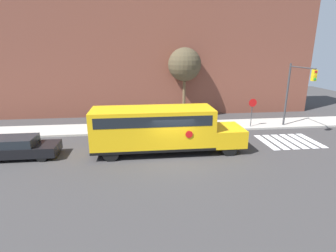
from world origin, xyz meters
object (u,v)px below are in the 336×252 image
at_px(school_bus, 159,128).
at_px(stop_sign, 252,109).
at_px(traffic_light, 296,87).
at_px(tree_near_sidewalk, 185,65).
at_px(parked_car, 18,147).

distance_m(school_bus, stop_sign, 9.38).
bearing_deg(traffic_light, stop_sign, 162.83).
bearing_deg(school_bus, tree_near_sidewalk, 70.74).
bearing_deg(stop_sign, school_bus, -151.02).
bearing_deg(tree_near_sidewalk, stop_sign, -42.98).
height_order(school_bus, tree_near_sidewalk, tree_near_sidewalk).
relative_size(stop_sign, traffic_light, 0.47).
height_order(stop_sign, traffic_light, traffic_light).
height_order(parked_car, stop_sign, stop_sign).
height_order(school_bus, traffic_light, traffic_light).
xyz_separation_m(parked_car, traffic_light, (20.00, 3.52, 2.91)).
distance_m(school_bus, traffic_light, 11.95).
xyz_separation_m(school_bus, tree_near_sidewalk, (3.21, 9.20, 3.40)).
height_order(traffic_light, tree_near_sidewalk, tree_near_sidewalk).
bearing_deg(traffic_light, school_bus, -162.19).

